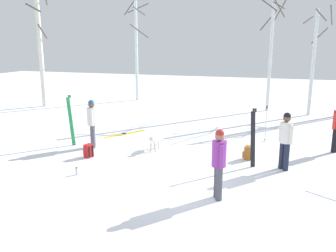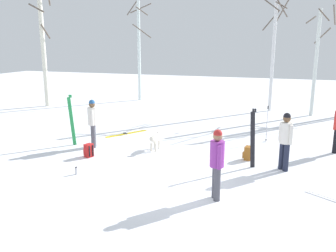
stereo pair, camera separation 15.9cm
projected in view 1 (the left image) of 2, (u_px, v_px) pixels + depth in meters
The scene contains 16 objects.
ground_plane at pixel (165, 179), 9.69m from camera, with size 60.00×60.00×0.00m, color white.
person_1 at pixel (286, 137), 10.24m from camera, with size 0.39×0.40×1.72m.
person_2 at pixel (92, 120), 12.45m from camera, with size 0.34×0.48×1.72m.
person_3 at pixel (219, 160), 8.28m from camera, with size 0.34×0.48×1.72m.
dog at pixel (154, 139), 12.23m from camera, with size 0.25×0.90×0.57m.
ski_pair_planted_0 at pixel (71, 121), 12.73m from camera, with size 0.26×0.06×1.85m.
ski_pair_planted_1 at pixel (253, 138), 10.48m from camera, with size 0.21×0.04×1.79m.
ski_pair_lying_1 at pixel (125, 134), 14.49m from camera, with size 1.17×1.69×0.05m.
ski_poles_0 at pixel (266, 122), 13.27m from camera, with size 0.07×0.20×1.37m.
backpack_0 at pixel (88, 151), 11.52m from camera, with size 0.33×0.31×0.44m.
backpack_1 at pixel (248, 153), 11.31m from camera, with size 0.31×0.29×0.44m.
water_bottle_0 at pixel (77, 171), 10.00m from camera, with size 0.08×0.08×0.22m.
birch_tree_0 at pixel (40, 44), 20.01m from camera, with size 1.11×1.27×6.94m.
birch_tree_1 at pixel (136, 48), 22.36m from camera, with size 1.68×1.69×6.51m.
birch_tree_2 at pixel (271, 42), 18.71m from camera, with size 1.59×1.61×6.96m.
birch_tree_3 at pixel (314, 60), 17.67m from camera, with size 1.42×1.40×5.35m.
Camera 1 is at (2.91, -8.61, 3.66)m, focal length 37.81 mm.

